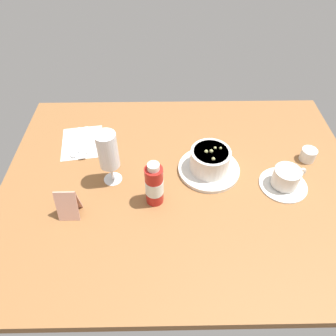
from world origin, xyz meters
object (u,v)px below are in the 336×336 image
object	(u,v)px
porridge_bowl	(210,162)
coffee_cup	(285,179)
creamer_jug	(308,155)
sauce_bottle_red	(154,185)
menu_card	(68,203)
cutlery_setting	(82,143)
wine_glass	(108,152)

from	to	relation	value
porridge_bowl	coffee_cup	size ratio (longest dim) A/B	1.34
creamer_jug	sauce_bottle_red	size ratio (longest dim) A/B	0.39
porridge_bowl	creamer_jug	bearing A→B (deg)	-172.16
porridge_bowl	sauce_bottle_red	xyz separation A→B (cm)	(16.83, 11.53, 2.78)
sauce_bottle_red	menu_card	world-z (taller)	sauce_bottle_red
creamer_jug	sauce_bottle_red	bearing A→B (deg)	17.98
cutlery_setting	menu_card	distance (cm)	29.81
coffee_cup	menu_card	xyz separation A→B (cm)	(62.06, 9.42, 1.86)
menu_card	coffee_cup	bearing A→B (deg)	-171.37
wine_glass	menu_card	xyz separation A→B (cm)	(10.28, 12.71, -6.68)
wine_glass	sauce_bottle_red	xyz separation A→B (cm)	(-13.03, 8.31, -4.66)
porridge_bowl	coffee_cup	bearing A→B (deg)	163.46
porridge_bowl	cutlery_setting	xyz separation A→B (cm)	(42.33, -13.47, -3.67)
cutlery_setting	menu_card	size ratio (longest dim) A/B	1.96
sauce_bottle_red	wine_glass	bearing A→B (deg)	-32.51
creamer_jug	porridge_bowl	bearing A→B (deg)	7.84
coffee_cup	creamer_jug	world-z (taller)	coffee_cup
coffee_cup	wine_glass	distance (cm)	52.58
porridge_bowl	cutlery_setting	bearing A→B (deg)	-17.65
menu_card	wine_glass	bearing A→B (deg)	-128.97
creamer_jug	cutlery_setting	bearing A→B (deg)	-6.86
porridge_bowl	menu_card	distance (cm)	43.19
cutlery_setting	sauce_bottle_red	xyz separation A→B (cm)	(-25.50, 25.00, 6.45)
creamer_jug	menu_card	bearing A→B (deg)	15.69
wine_glass	menu_card	world-z (taller)	wine_glass
porridge_bowl	sauce_bottle_red	distance (cm)	20.59
cutlery_setting	menu_card	world-z (taller)	menu_card
coffee_cup	creamer_jug	bearing A→B (deg)	-133.84
creamer_jug	coffee_cup	bearing A→B (deg)	46.16
cutlery_setting	wine_glass	bearing A→B (deg)	126.77
porridge_bowl	sauce_bottle_red	bearing A→B (deg)	34.41
cutlery_setting	wine_glass	xyz separation A→B (cm)	(-12.47, 16.69, 11.11)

